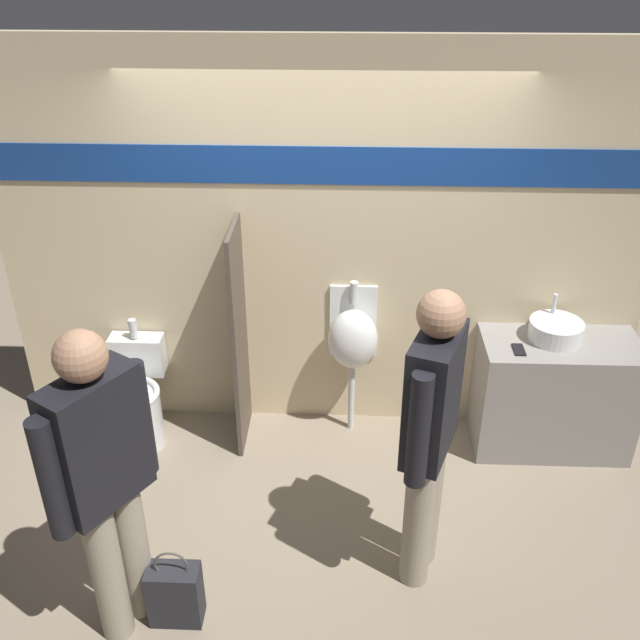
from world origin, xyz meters
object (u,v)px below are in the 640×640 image
Objects in this scene: cell_phone at (519,350)px; urinal_near_counter at (353,338)px; person_in_vest at (430,430)px; shopping_bag at (175,594)px; toilet at (134,405)px; person_with_lanyard at (104,479)px; sink_basin at (556,330)px.

cell_phone is 0.12× the size of urinal_near_counter.
shopping_bag is (-1.31, -0.41, -0.80)m from person_in_vest.
urinal_near_counter is 1.34× the size of toilet.
person_with_lanyard is at bearing -76.61° from toilet.
person_in_vest is at bearing -42.71° from person_with_lanyard.
person_with_lanyard reaches higher than shopping_bag.
urinal_near_counter is 1.36m from person_in_vest.
person_in_vest reaches higher than sink_basin.
person_in_vest reaches higher than person_with_lanyard.
sink_basin is 2.93m from toilet.
cell_phone is 2.68m from person_with_lanyard.
toilet is 2.31m from person_in_vest.
sink_basin is at bearing 2.46° from toilet.
person_with_lanyard reaches higher than sink_basin.
urinal_near_counter is 1.61m from toilet.
person_in_vest is at bearing -128.14° from sink_basin.
urinal_near_counter is at bearing -2.25° from person_with_lanyard.
toilet is at bearing 179.29° from cell_phone.
cell_phone is 0.29× the size of shopping_bag.
cell_phone is (-0.26, -0.16, -0.06)m from sink_basin.
cell_phone is at bearing -0.71° from toilet.
person_with_lanyard is (-2.51, -1.63, 0.09)m from sink_basin.
shopping_bag is (-0.92, -1.69, -0.57)m from urinal_near_counter.
person_in_vest is (1.92, -1.08, 0.69)m from toilet.
sink_basin is at bearing -24.80° from person_with_lanyard.
person_with_lanyard is at bearing 125.31° from person_in_vest.
cell_phone is 0.08× the size of person_with_lanyard.
person_in_vest is 1.00× the size of person_with_lanyard.
person_in_vest is at bearing -123.03° from cell_phone.
toilet is (-2.60, 0.03, -0.54)m from cell_phone.
cell_phone is 2.55m from shopping_bag.
person_in_vest is (-0.68, -1.05, 0.15)m from cell_phone.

